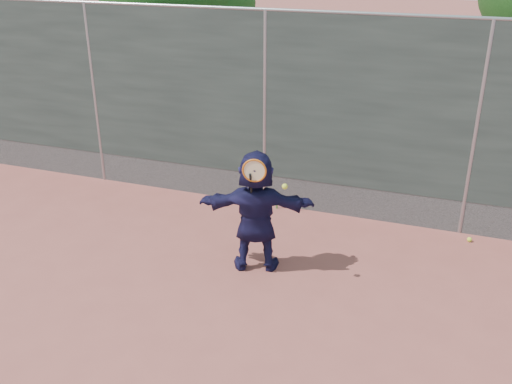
% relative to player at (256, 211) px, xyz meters
% --- Properties ---
extents(ground, '(80.00, 80.00, 0.00)m').
position_rel_player_xyz_m(ground, '(-0.52, -1.63, -0.79)').
color(ground, '#9E4C42').
rests_on(ground, ground).
extents(player, '(1.54, 0.86, 1.59)m').
position_rel_player_xyz_m(player, '(0.00, 0.00, 0.00)').
color(player, '#17153B').
rests_on(player, ground).
extents(ball_ground, '(0.07, 0.07, 0.07)m').
position_rel_player_xyz_m(ball_ground, '(2.62, 1.63, -0.76)').
color(ball_ground, yellow).
rests_on(ball_ground, ground).
extents(fence, '(20.00, 0.06, 3.03)m').
position_rel_player_xyz_m(fence, '(-0.52, 1.87, 0.79)').
color(fence, '#38423D').
rests_on(fence, ground).
extents(swing_action, '(0.56, 0.14, 0.51)m').
position_rel_player_xyz_m(swing_action, '(0.09, -0.20, 0.60)').
color(swing_action, '#C65C12').
rests_on(swing_action, ground).
extents(weed_clump, '(0.68, 0.07, 0.30)m').
position_rel_player_xyz_m(weed_clump, '(-0.23, 1.76, -0.66)').
color(weed_clump, '#387226').
rests_on(weed_clump, ground).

